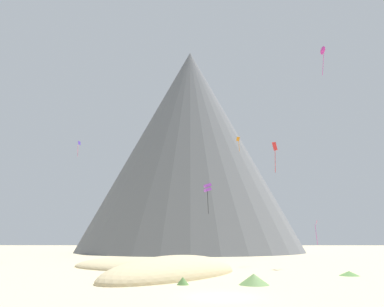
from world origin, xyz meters
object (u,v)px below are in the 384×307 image
at_px(kite_magenta_high, 322,51).
at_px(kite_indigo_mid, 79,146).
at_px(rock_massif, 194,154).
at_px(kite_orange_mid, 238,141).
at_px(bush_near_right, 254,279).
at_px(bush_scatter_east, 183,281).
at_px(kite_red_mid, 275,151).
at_px(kite_violet_low, 208,188).
at_px(bush_far_left, 349,273).
at_px(kite_pink_low, 316,227).

relative_size(kite_magenta_high, kite_indigo_mid, 1.84).
height_order(rock_massif, kite_magenta_high, rock_massif).
bearing_deg(kite_orange_mid, bush_near_right, -27.94).
bearing_deg(rock_massif, bush_scatter_east, -90.44).
bearing_deg(kite_red_mid, rock_massif, 149.80).
relative_size(rock_massif, kite_magenta_high, 15.31).
bearing_deg(bush_scatter_east, kite_violet_low, 83.11).
height_order(rock_massif, kite_indigo_mid, rock_massif).
bearing_deg(kite_red_mid, bush_far_left, -35.94).
distance_m(kite_violet_low, kite_orange_mid, 16.74).
height_order(bush_near_right, kite_magenta_high, kite_magenta_high).
relative_size(bush_far_left, kite_orange_mid, 0.72).
bearing_deg(rock_massif, kite_indigo_mid, -116.91).
relative_size(bush_far_left, kite_violet_low, 0.44).
relative_size(bush_scatter_east, bush_far_left, 0.51).
height_order(bush_near_right, kite_orange_mid, kite_orange_mid).
bearing_deg(kite_magenta_high, bush_scatter_east, -55.13).
height_order(bush_far_left, rock_massif, rock_massif).
bearing_deg(kite_magenta_high, kite_indigo_mid, -113.92).
bearing_deg(kite_pink_low, bush_near_right, 33.61).
bearing_deg(kite_violet_low, kite_indigo_mid, -132.54).
bearing_deg(bush_scatter_east, kite_red_mid, 61.94).
height_order(kite_magenta_high, kite_indigo_mid, kite_magenta_high).
bearing_deg(kite_pink_low, kite_indigo_mid, -19.61).
xyz_separation_m(kite_pink_low, kite_orange_mid, (-18.38, -13.16, 16.25)).
bearing_deg(kite_indigo_mid, bush_far_left, -51.41).
xyz_separation_m(kite_red_mid, kite_indigo_mid, (-37.33, 10.07, 3.58)).
height_order(rock_massif, kite_red_mid, rock_massif).
xyz_separation_m(kite_pink_low, kite_magenta_high, (-2.48, -19.00, 32.62)).
bearing_deg(kite_orange_mid, kite_pink_low, 103.05).
height_order(kite_pink_low, kite_indigo_mid, kite_indigo_mid).
relative_size(bush_near_right, kite_magenta_high, 0.45).
bearing_deg(kite_indigo_mid, kite_pink_low, -2.01).
bearing_deg(kite_magenta_high, rock_massif, -170.09).
bearing_deg(bush_near_right, kite_indigo_mid, 127.21).
distance_m(kite_pink_low, kite_violet_low, 35.13).
bearing_deg(kite_violet_low, bush_near_right, -9.52).
bearing_deg(kite_indigo_mid, kite_violet_low, -41.02).
bearing_deg(kite_violet_low, kite_pink_low, 117.57).
xyz_separation_m(kite_pink_low, kite_indigo_mid, (-50.51, -11.66, 15.80)).
bearing_deg(bush_far_left, kite_indigo_mid, 143.60).
distance_m(rock_massif, kite_magenta_high, 59.07).
distance_m(bush_near_right, kite_violet_low, 27.96).
bearing_deg(kite_red_mid, kite_indigo_mid, -149.57).
height_order(kite_red_mid, kite_indigo_mid, kite_indigo_mid).
bearing_deg(rock_massif, kite_magenta_high, -64.86).
height_order(kite_magenta_high, kite_orange_mid, kite_magenta_high).
height_order(bush_far_left, kite_pink_low, kite_pink_low).
xyz_separation_m(bush_far_left, kite_indigo_mid, (-40.28, 29.70, 22.01)).
distance_m(bush_scatter_east, kite_red_mid, 36.43).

